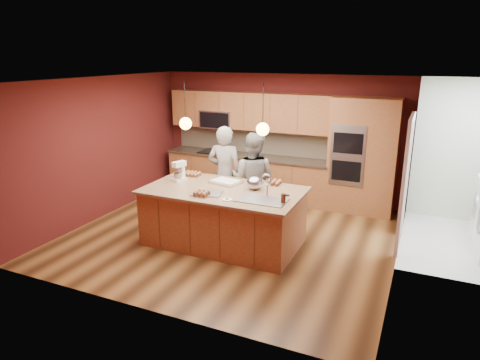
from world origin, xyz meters
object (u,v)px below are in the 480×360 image
at_px(person_left, 225,174).
at_px(person_right, 253,179).
at_px(stand_mixer, 179,172).
at_px(island, 224,216).
at_px(mixing_bowl, 254,183).

distance_m(person_left, person_right, 0.57).
bearing_deg(person_left, stand_mixer, 54.15).
xyz_separation_m(person_right, stand_mixer, (-1.04, -0.85, 0.23)).
height_order(person_right, stand_mixer, person_right).
bearing_deg(island, mixing_bowl, 24.61).
distance_m(person_right, mixing_bowl, 0.87).
xyz_separation_m(island, mixing_bowl, (0.45, 0.21, 0.57)).
bearing_deg(mixing_bowl, person_right, 114.21).
bearing_deg(stand_mixer, mixing_bowl, 20.59).
bearing_deg(island, person_left, 115.27).
relative_size(person_left, mixing_bowl, 6.88).
xyz_separation_m(person_left, mixing_bowl, (0.92, -0.77, 0.15)).
relative_size(stand_mixer, mixing_bowl, 1.30).
relative_size(person_right, stand_mixer, 5.07).
xyz_separation_m(person_left, person_right, (0.57, 0.00, -0.04)).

